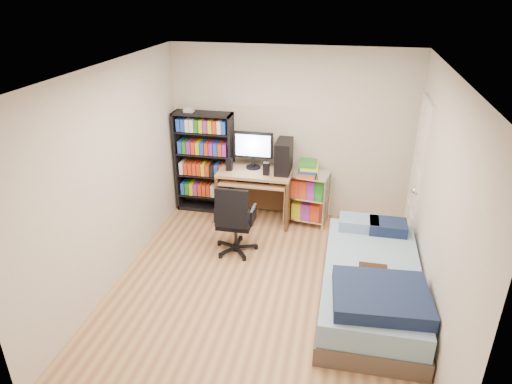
% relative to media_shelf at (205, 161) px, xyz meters
% --- Properties ---
extents(room, '(3.58, 4.08, 2.58)m').
position_rel_media_shelf_xyz_m(room, '(1.27, -1.84, 0.46)').
color(room, tan).
rests_on(room, ground).
extents(media_shelf, '(0.87, 0.29, 1.61)m').
position_rel_media_shelf_xyz_m(media_shelf, '(0.00, 0.00, 0.00)').
color(media_shelf, black).
rests_on(media_shelf, room).
extents(computer_desk, '(1.05, 0.61, 1.33)m').
position_rel_media_shelf_xyz_m(computer_desk, '(0.93, -0.15, -0.08)').
color(computer_desk, tan).
rests_on(computer_desk, room).
extents(office_chair, '(0.58, 0.58, 0.97)m').
position_rel_media_shelf_xyz_m(office_chair, '(0.75, -1.14, -0.49)').
color(office_chair, black).
rests_on(office_chair, room).
extents(wire_cart, '(0.65, 0.51, 0.96)m').
position_rel_media_shelf_xyz_m(wire_cart, '(1.58, -0.13, -0.17)').
color(wire_cart, white).
rests_on(wire_cart, room).
extents(bed, '(1.06, 2.13, 0.61)m').
position_rel_media_shelf_xyz_m(bed, '(2.47, -1.88, -0.53)').
color(bed, '#51443C').
rests_on(bed, room).
extents(door, '(0.12, 0.80, 2.00)m').
position_rel_media_shelf_xyz_m(door, '(2.99, -0.49, 0.21)').
color(door, silver).
rests_on(door, room).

